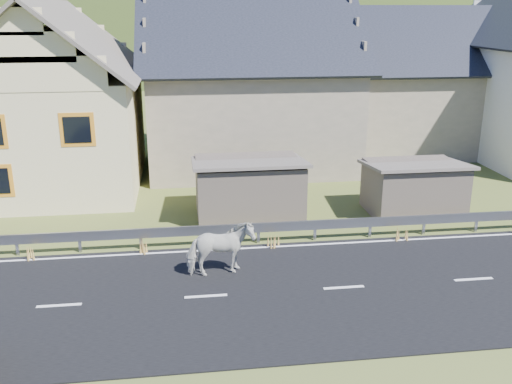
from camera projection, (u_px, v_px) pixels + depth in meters
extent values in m
plane|color=#404D1C|center=(344.00, 289.00, 16.55)|extent=(160.00, 160.00, 0.00)
cube|color=black|center=(344.00, 288.00, 16.55)|extent=(60.00, 7.00, 0.04)
cube|color=silver|center=(344.00, 287.00, 16.54)|extent=(60.00, 6.60, 0.01)
cube|color=#93969B|center=(315.00, 225.00, 19.85)|extent=(28.00, 0.08, 0.34)
cube|color=#93969B|center=(17.00, 246.00, 18.68)|extent=(0.10, 0.06, 0.70)
cube|color=#93969B|center=(80.00, 243.00, 18.93)|extent=(0.10, 0.06, 0.70)
cube|color=#93969B|center=(141.00, 239.00, 19.18)|extent=(0.10, 0.06, 0.70)
cube|color=#93969B|center=(200.00, 237.00, 19.44)|extent=(0.10, 0.06, 0.70)
cube|color=#93969B|center=(258.00, 234.00, 19.69)|extent=(0.10, 0.06, 0.70)
cube|color=#93969B|center=(315.00, 231.00, 19.94)|extent=(0.10, 0.06, 0.70)
cube|color=#93969B|center=(370.00, 228.00, 20.19)|extent=(0.10, 0.06, 0.70)
cube|color=#93969B|center=(424.00, 225.00, 20.44)|extent=(0.10, 0.06, 0.70)
cube|color=#93969B|center=(476.00, 223.00, 20.69)|extent=(0.10, 0.06, 0.70)
cube|color=#65594C|center=(249.00, 189.00, 22.10)|extent=(4.30, 3.30, 2.40)
cube|color=#65594C|center=(413.00, 188.00, 22.47)|extent=(3.80, 2.90, 2.20)
cube|color=beige|center=(59.00, 130.00, 25.85)|extent=(7.00, 9.00, 5.00)
cube|color=orange|center=(77.00, 130.00, 21.53)|extent=(1.30, 0.12, 1.30)
cube|color=gray|center=(10.00, 37.00, 25.77)|extent=(0.70, 0.70, 2.40)
cube|color=gray|center=(248.00, 114.00, 29.82)|extent=(10.00, 9.00, 5.00)
cube|color=gray|center=(415.00, 108.00, 33.02)|extent=(9.00, 8.00, 4.60)
ellipsoid|color=#2A3813|center=(208.00, 95.00, 193.15)|extent=(440.00, 280.00, 260.00)
imported|color=beige|center=(220.00, 249.00, 17.10)|extent=(1.23, 2.12, 1.68)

